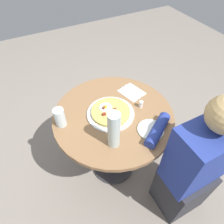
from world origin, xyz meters
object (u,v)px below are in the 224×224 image
Objects in this scene: dining_table at (113,129)px; person_seated at (191,170)px; bread_plate at (151,130)px; pizza_plate at (111,113)px; knife at (130,93)px; salt_shaker at (141,104)px; water_bottle at (114,130)px; water_glass at (60,117)px; fork at (133,91)px; breakfast_pizza at (110,112)px.

dining_table is 0.72× the size of person_seated.
pizza_plate is at bearing 124.21° from bread_plate.
salt_shaker is (-0.01, -0.15, 0.02)m from knife.
salt_shaker is at bearing 30.68° from water_bottle.
water_glass is at bearing 80.24° from knife.
fork is at bearing 75.04° from bread_plate.
person_seated is 0.64m from pizza_plate.
breakfast_pizza is 1.01× the size of water_bottle.
water_glass is at bearing 80.84° from fork.
water_glass is (-0.54, -0.05, 0.06)m from knife.
water_bottle is at bearing -50.98° from water_glass.
water_bottle reaches higher than salt_shaker.
person_seated is at bearing -57.67° from bread_plate.
pizza_plate is 0.25m from knife.
person_seated reaches higher than water_bottle.
pizza_plate is 0.02m from breakfast_pizza.
dining_table is at bearing -25.26° from breakfast_pizza.
fork is 0.58m from water_glass.
pizza_plate is 1.77× the size of knife.
fork is 0.17m from salt_shaker.
fork reaches higher than dining_table.
person_seated is (0.31, -0.50, -0.04)m from dining_table.
bread_plate is at bearing 122.33° from person_seated.
person_seated is at bearing -57.78° from dining_table.
breakfast_pizza is 1.55× the size of bread_plate.
person_seated is 0.54m from salt_shaker.
breakfast_pizza is 0.29m from bread_plate.
person_seated is 6.81× the size of bread_plate.
water_glass is (-0.32, 0.06, 0.04)m from breakfast_pizza.
pizza_plate is at bearing 170.93° from salt_shaker.
water_glass is 0.55m from salt_shaker.
pizza_plate is 0.22m from salt_shaker.
bread_plate is 0.21m from salt_shaker.
water_bottle is 5.05× the size of salt_shaker.
water_glass is at bearing 147.83° from bread_plate.
person_seated is at bearing -56.78° from pizza_plate.
water_bottle is (-0.25, 0.02, 0.12)m from bread_plate.
fork and knife have the same top height.
water_glass reaches higher than salt_shaker.
breakfast_pizza is at bearing 67.70° from water_bottle.
water_bottle reaches higher than water_glass.
person_seated is 0.91m from water_glass.
pizza_plate reaches higher than knife.
person_seated is 0.67m from knife.
breakfast_pizza is 1.96× the size of water_glass.
water_glass is at bearing 167.75° from dining_table.
knife is 1.37× the size of water_glass.
fork is 0.71× the size of water_bottle.
breakfast_pizza reaches higher than bread_plate.
water_bottle reaches higher than dining_table.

